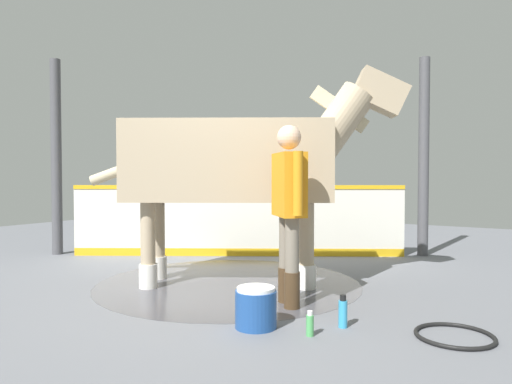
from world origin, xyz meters
TOP-DOWN VIEW (x-y plane):
  - ground_plane at (0.00, 0.00)m, footprint 16.00×16.00m
  - wet_patch at (0.32, 0.00)m, footprint 3.01×3.01m
  - barrier_wall at (-0.64, 1.63)m, footprint 4.43×2.66m
  - roof_post_near at (1.78, 3.18)m, footprint 0.16×0.16m
  - roof_post_far at (-3.17, 0.26)m, footprint 0.16×0.16m
  - horse at (0.42, 0.06)m, footprint 3.22×2.12m
  - handler at (1.33, -0.45)m, footprint 0.50×0.52m
  - wash_bucket at (1.42, -1.19)m, footprint 0.34×0.34m
  - bottle_shampoo at (2.02, -0.81)m, footprint 0.07×0.07m
  - bottle_spray at (1.88, -1.14)m, footprint 0.06×0.06m
  - hose_coil at (2.83, -0.60)m, footprint 0.59×0.59m

SIDE VIEW (x-z plane):
  - ground_plane at x=0.00m, z-range -0.02..0.00m
  - wet_patch at x=0.32m, z-range 0.00..0.00m
  - hose_coil at x=2.83m, z-range 0.00..0.03m
  - bottle_spray at x=1.88m, z-range -0.01..0.19m
  - bottle_shampoo at x=2.02m, z-range -0.01..0.26m
  - wash_bucket at x=1.42m, z-range 0.00..0.33m
  - barrier_wall at x=-0.64m, z-range -0.04..1.05m
  - handler at x=1.33m, z-range 0.14..1.85m
  - horse at x=0.42m, z-range 0.15..2.61m
  - roof_post_near at x=1.78m, z-range 0.00..3.06m
  - roof_post_far at x=-3.17m, z-range 0.00..3.06m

